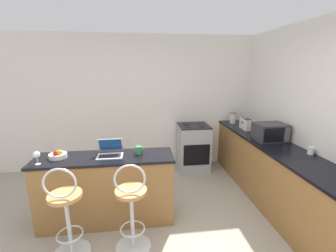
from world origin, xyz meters
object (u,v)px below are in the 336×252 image
at_px(bar_stool_far, 132,209).
at_px(mug_white, 311,151).
at_px(mug_green, 139,150).
at_px(bar_stool_near, 67,214).
at_px(microwave, 270,132).
at_px(toaster, 247,124).
at_px(wine_glass_tall, 37,155).
at_px(fruit_bowl, 58,155).
at_px(storage_jar, 233,118).
at_px(laptop, 110,151).
at_px(stove_range, 193,147).

relative_size(bar_stool_far, mug_white, 10.91).
bearing_deg(mug_green, bar_stool_near, -141.75).
distance_m(microwave, toaster, 0.65).
bearing_deg(wine_glass_tall, fruit_bowl, 43.98).
xyz_separation_m(microwave, fruit_bowl, (-2.97, -0.33, -0.09)).
xyz_separation_m(mug_green, mug_white, (2.19, -0.30, 0.00)).
bearing_deg(storage_jar, fruit_bowl, -153.00).
relative_size(microwave, toaster, 1.56).
relative_size(bar_stool_far, microwave, 2.40).
distance_m(bar_stool_far, laptop, 0.80).
bearing_deg(wine_glass_tall, toaster, 20.33).
relative_size(bar_stool_far, mug_green, 10.56).
bearing_deg(mug_white, mug_green, 172.09).
relative_size(mug_green, mug_white, 1.03).
bearing_deg(microwave, laptop, -172.47).
relative_size(toaster, wine_glass_tall, 1.81).
bearing_deg(laptop, mug_green, 0.36).
bearing_deg(bar_stool_far, laptop, 114.06).
bearing_deg(mug_white, bar_stool_near, -174.26).
height_order(bar_stool_far, mug_white, bar_stool_far).
distance_m(stove_range, wine_glass_tall, 2.75).
height_order(toaster, fruit_bowl, toaster).
relative_size(microwave, fruit_bowl, 2.13).
bearing_deg(toaster, bar_stool_far, -142.55).
bearing_deg(mug_white, toaster, 101.29).
relative_size(bar_stool_near, wine_glass_tall, 6.76).
relative_size(bar_stool_far, fruit_bowl, 5.12).
height_order(bar_stool_near, mug_white, bar_stool_near).
height_order(storage_jar, wine_glass_tall, storage_jar).
relative_size(toaster, storage_jar, 1.36).
xyz_separation_m(microwave, wine_glass_tall, (-3.14, -0.50, -0.02)).
bearing_deg(bar_stool_far, bar_stool_near, 180.00).
distance_m(bar_stool_near, mug_white, 2.99).
xyz_separation_m(microwave, stove_range, (-0.93, 1.04, -0.59)).
bearing_deg(microwave, bar_stool_far, -156.40).
relative_size(bar_stool_far, toaster, 3.74).
bearing_deg(fruit_bowl, bar_stool_far, -32.81).
xyz_separation_m(laptop, wine_glass_tall, (-0.79, -0.19, 0.06)).
xyz_separation_m(storage_jar, mug_white, (0.32, -1.73, -0.06)).
distance_m(mug_green, fruit_bowl, 0.98).
bearing_deg(storage_jar, mug_green, -142.65).
height_order(bar_stool_far, fruit_bowl, bar_stool_far).
distance_m(storage_jar, wine_glass_tall, 3.42).
distance_m(bar_stool_near, laptop, 0.85).
xyz_separation_m(bar_stool_far, microwave, (2.08, 0.91, 0.53)).
bearing_deg(toaster, fruit_bowl, -161.44).
xyz_separation_m(laptop, storage_jar, (2.22, 1.43, 0.05)).
height_order(mug_green, fruit_bowl, fruit_bowl).
bearing_deg(mug_white, laptop, 173.25).
bearing_deg(fruit_bowl, laptop, 2.23).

